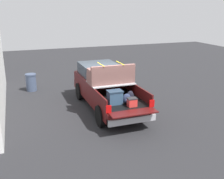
{
  "coord_description": "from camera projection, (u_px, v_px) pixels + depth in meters",
  "views": [
    {
      "loc": [
        -11.15,
        3.9,
        4.56
      ],
      "look_at": [
        -0.6,
        0.0,
        1.1
      ],
      "focal_mm": 43.0,
      "sensor_mm": 36.0,
      "label": 1
    }
  ],
  "objects": [
    {
      "name": "pickup_truck",
      "position": [
        105.0,
        86.0,
        12.67
      ],
      "size": [
        6.05,
        2.06,
        2.23
      ],
      "color": "#470F0F",
      "rests_on": "ground_plane"
    },
    {
      "name": "ground_plane",
      "position": [
        108.0,
        108.0,
        12.63
      ],
      "size": [
        40.0,
        40.0,
        0.0
      ],
      "primitive_type": "plane",
      "color": "#262628"
    },
    {
      "name": "trash_can",
      "position": [
        31.0,
        82.0,
        15.15
      ],
      "size": [
        0.6,
        0.6,
        0.98
      ],
      "color": "#3F4C66",
      "rests_on": "ground_plane"
    }
  ]
}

